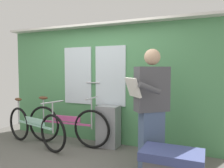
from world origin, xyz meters
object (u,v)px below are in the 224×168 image
passenger_reading_newspaper (151,107)px  bicycle_near_door (66,125)px  trash_bin_by_wall (108,126)px  bicycle_leaning_behind (34,127)px  bench_seat_corner (172,168)px

passenger_reading_newspaper → bicycle_near_door: bearing=-53.9°
trash_bin_by_wall → bicycle_near_door: bearing=-162.4°
bicycle_leaning_behind → bench_seat_corner: bearing=2.9°
bench_seat_corner → trash_bin_by_wall: bearing=141.6°
bicycle_near_door → bench_seat_corner: size_ratio=2.43×
trash_bin_by_wall → bench_seat_corner: bearing=-38.4°
passenger_reading_newspaper → bench_seat_corner: (0.35, -0.40, -0.64)m
bicycle_near_door → trash_bin_by_wall: bicycle_near_door is taller
bicycle_leaning_behind → trash_bin_by_wall: size_ratio=2.26×
bicycle_leaning_behind → trash_bin_by_wall: 1.34m
passenger_reading_newspaper → bench_seat_corner: size_ratio=2.37×
bicycle_near_door → passenger_reading_newspaper: 1.77m
bicycle_near_door → trash_bin_by_wall: 0.78m
bicycle_near_door → bench_seat_corner: (2.01, -0.77, -0.13)m
bicycle_leaning_behind → passenger_reading_newspaper: passenger_reading_newspaper is taller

